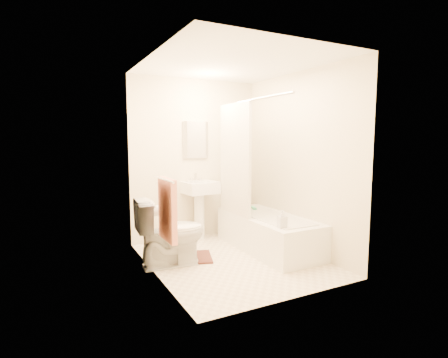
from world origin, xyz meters
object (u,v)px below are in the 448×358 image
toilet (171,232)px  soap_bottle (282,219)px  bathtub (268,232)px  sink (200,208)px  bath_mat (186,258)px

toilet → soap_bottle: bearing=-113.5°
bathtub → soap_bottle: size_ratio=7.80×
toilet → sink: size_ratio=0.86×
toilet → sink: bearing=-36.0°
toilet → soap_bottle: (1.16, -0.64, 0.17)m
bath_mat → soap_bottle: bearing=-39.5°
toilet → bath_mat: toilet is taller
sink → bath_mat: 1.02m
sink → soap_bottle: (0.41, -1.50, 0.09)m
toilet → bathtub: size_ratio=0.50×
sink → soap_bottle: bearing=-81.0°
bathtub → sink: bearing=125.1°
toilet → bath_mat: bearing=-56.6°
sink → bath_mat: size_ratio=1.47×
sink → bath_mat: (-0.52, -0.74, -0.47)m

